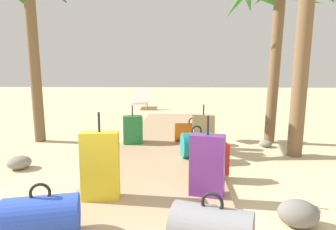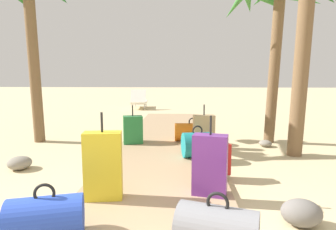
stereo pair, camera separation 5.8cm
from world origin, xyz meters
TOP-DOWN VIEW (x-y plane):
  - ground_plane at (0.00, 3.38)m, footprint 60.00×60.00m
  - boardwalk at (0.00, 4.22)m, footprint 1.70×8.44m
  - duffel_bag_orange at (0.51, 4.37)m, footprint 0.72×0.38m
  - duffel_bag_teal at (0.54, 3.21)m, footprint 0.52×0.47m
  - duffel_bag_grey at (0.56, 0.73)m, footprint 0.65×0.50m
  - suitcase_purple at (0.60, 1.76)m, footprint 0.39×0.26m
  - suitcase_yellow at (-0.51, 1.60)m, footprint 0.40×0.24m
  - backpack_red at (0.77, 2.43)m, footprint 0.32×0.26m
  - suitcase_green at (-0.63, 4.09)m, footprint 0.40×0.31m
  - suitcase_tan at (0.68, 3.79)m, footprint 0.38×0.23m
  - duffel_bag_blue at (-0.76, 0.85)m, footprint 0.64×0.48m
  - lounge_chair at (-1.50, 10.69)m, footprint 0.71×1.56m
  - rock_right_near at (1.90, 4.27)m, footprint 0.33×0.34m
  - rock_left_far at (-1.11, 4.04)m, footprint 0.37×0.34m
  - rock_left_mid at (-2.05, 2.71)m, footprint 0.47×0.47m
  - rock_right_far at (1.38, 1.28)m, footprint 0.39×0.33m

SIDE VIEW (x-z plane):
  - ground_plane at x=0.00m, z-range 0.00..0.00m
  - boardwalk at x=0.00m, z-range 0.00..0.08m
  - rock_right_near at x=1.90m, z-range 0.00..0.13m
  - rock_left_mid at x=-2.05m, z-range 0.00..0.19m
  - rock_left_far at x=-1.11m, z-range 0.00..0.23m
  - rock_right_far at x=1.38m, z-range 0.00..0.25m
  - duffel_bag_blue at x=-0.76m, z-range 0.03..0.47m
  - duffel_bag_grey at x=0.56m, z-range 0.03..0.48m
  - duffel_bag_orange at x=0.51m, z-range 0.03..0.48m
  - duffel_bag_teal at x=0.54m, z-range 0.03..0.53m
  - backpack_red at x=0.77m, z-range 0.09..0.56m
  - lounge_chair at x=-1.50m, z-range -0.07..0.73m
  - suitcase_green at x=-0.63m, z-range -0.02..0.70m
  - suitcase_tan at x=0.68m, z-range -0.01..0.76m
  - suitcase_purple at x=0.60m, z-range -0.02..0.84m
  - suitcase_yellow at x=-0.51m, z-range -0.02..0.88m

